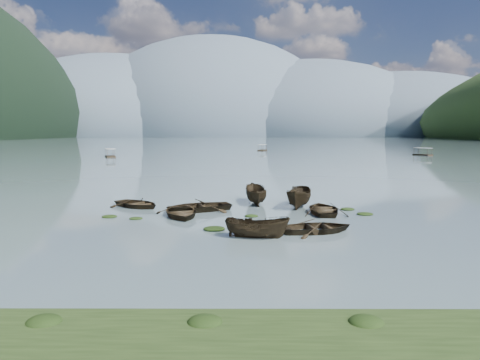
{
  "coord_description": "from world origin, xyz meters",
  "views": [
    {
      "loc": [
        0.14,
        -24.68,
        6.01
      ],
      "look_at": [
        0.0,
        12.0,
        2.0
      ],
      "focal_mm": 32.0,
      "sensor_mm": 36.0,
      "label": 1
    }
  ],
  "objects_px": {
    "rowboat_3": "(323,213)",
    "pontoon_centre": "(262,151)",
    "rowboat_0": "(181,216)",
    "pontoon_left": "(110,157)"
  },
  "relations": [
    {
      "from": "rowboat_3",
      "to": "pontoon_centre",
      "type": "bearing_deg",
      "value": -89.03
    },
    {
      "from": "pontoon_centre",
      "to": "rowboat_3",
      "type": "bearing_deg",
      "value": -73.58
    },
    {
      "from": "rowboat_0",
      "to": "rowboat_3",
      "type": "height_order",
      "value": "rowboat_0"
    },
    {
      "from": "rowboat_3",
      "to": "pontoon_centre",
      "type": "relative_size",
      "value": 0.86
    },
    {
      "from": "rowboat_3",
      "to": "pontoon_centre",
      "type": "distance_m",
      "value": 117.33
    },
    {
      "from": "rowboat_0",
      "to": "rowboat_3",
      "type": "bearing_deg",
      "value": -8.28
    },
    {
      "from": "rowboat_0",
      "to": "pontoon_left",
      "type": "relative_size",
      "value": 0.89
    },
    {
      "from": "rowboat_0",
      "to": "rowboat_3",
      "type": "relative_size",
      "value": 1.03
    },
    {
      "from": "rowboat_3",
      "to": "pontoon_left",
      "type": "relative_size",
      "value": 0.86
    },
    {
      "from": "pontoon_left",
      "to": "rowboat_3",
      "type": "bearing_deg",
      "value": -85.29
    }
  ]
}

